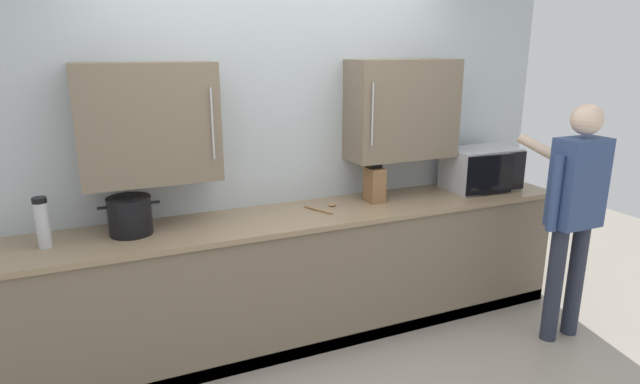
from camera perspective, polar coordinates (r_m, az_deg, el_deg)
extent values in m
cube|color=#B2BCC1|center=(3.75, -4.56, 4.26)|extent=(4.39, 0.10, 2.53)
cube|color=#756651|center=(3.31, -18.08, 7.09)|extent=(0.80, 0.32, 0.71)
cylinder|color=#B7BABF|center=(3.19, -11.58, 7.25)|extent=(0.01, 0.01, 0.42)
cube|color=#756651|center=(3.90, 8.88, 8.83)|extent=(0.80, 0.32, 0.71)
cylinder|color=#B7BABF|center=(3.58, 5.72, 8.35)|extent=(0.01, 0.01, 0.42)
cube|color=#756651|center=(3.70, -2.47, -9.38)|extent=(4.04, 0.57, 0.87)
cube|color=#937A5B|center=(3.53, -2.56, -2.69)|extent=(4.08, 0.61, 0.03)
cube|color=black|center=(3.67, -0.82, -16.55)|extent=(4.04, 0.04, 0.09)
cube|color=#B7BABF|center=(4.32, 16.99, 2.46)|extent=(0.55, 0.35, 0.32)
cube|color=beige|center=(4.26, 16.29, 2.35)|extent=(0.36, 0.30, 0.26)
cube|color=black|center=(4.32, 20.55, 2.16)|extent=(0.15, 0.01, 0.29)
cube|color=black|center=(4.12, 17.91, 1.80)|extent=(0.40, 0.06, 0.29)
cylinder|color=#B7BABF|center=(3.29, -27.83, -3.21)|extent=(0.07, 0.07, 0.26)
cylinder|color=black|center=(3.25, -28.15, -0.78)|extent=(0.08, 0.08, 0.03)
cylinder|color=black|center=(3.32, -19.88, -2.56)|extent=(0.25, 0.25, 0.21)
cylinder|color=black|center=(3.29, -20.06, -0.67)|extent=(0.26, 0.26, 0.02)
cylinder|color=black|center=(3.29, -20.10, -0.29)|extent=(0.04, 0.04, 0.03)
cylinder|color=black|center=(3.30, -22.59, -1.62)|extent=(0.05, 0.02, 0.02)
cylinder|color=black|center=(3.31, -17.41, -1.05)|extent=(0.05, 0.02, 0.02)
cube|color=brown|center=(3.80, 5.92, 0.78)|extent=(0.11, 0.15, 0.25)
cylinder|color=black|center=(3.72, 5.64, 2.98)|extent=(0.02, 0.02, 0.07)
cylinder|color=black|center=(3.73, 5.90, 3.16)|extent=(0.02, 0.02, 0.09)
cylinder|color=black|center=(3.74, 6.16, 2.99)|extent=(0.02, 0.02, 0.06)
cylinder|color=black|center=(3.75, 6.42, 3.16)|extent=(0.02, 0.02, 0.08)
cylinder|color=black|center=(3.76, 6.67, 3.16)|extent=(0.02, 0.02, 0.08)
cylinder|color=#A37547|center=(3.58, -0.20, -1.94)|extent=(0.12, 0.23, 0.01)
ellipsoid|color=#A37547|center=(3.70, 1.35, -1.38)|extent=(0.08, 0.07, 0.02)
cylinder|color=#282D3D|center=(4.00, 24.04, -9.15)|extent=(0.11, 0.11, 0.83)
cylinder|color=#282D3D|center=(4.14, 25.93, -8.53)|extent=(0.11, 0.11, 0.83)
cube|color=#334775|center=(3.85, 26.20, 0.89)|extent=(0.34, 0.20, 0.59)
sphere|color=beige|center=(3.78, 26.95, 7.02)|extent=(0.20, 0.20, 0.20)
cylinder|color=beige|center=(4.01, 24.29, 3.40)|extent=(0.33, 0.52, 0.30)
cylinder|color=#334775|center=(3.72, 24.11, -0.15)|extent=(0.07, 0.07, 0.51)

